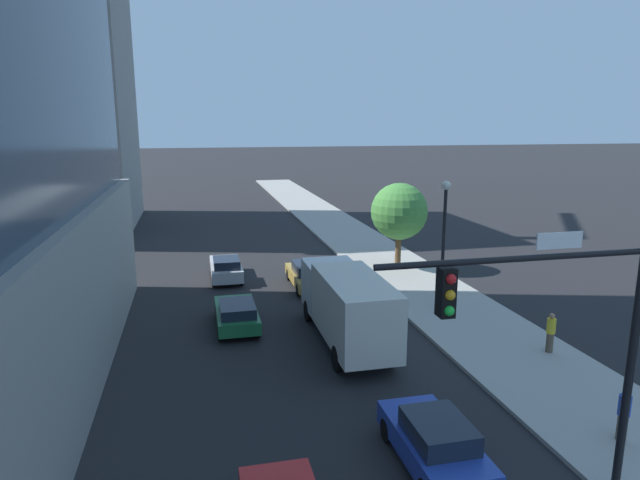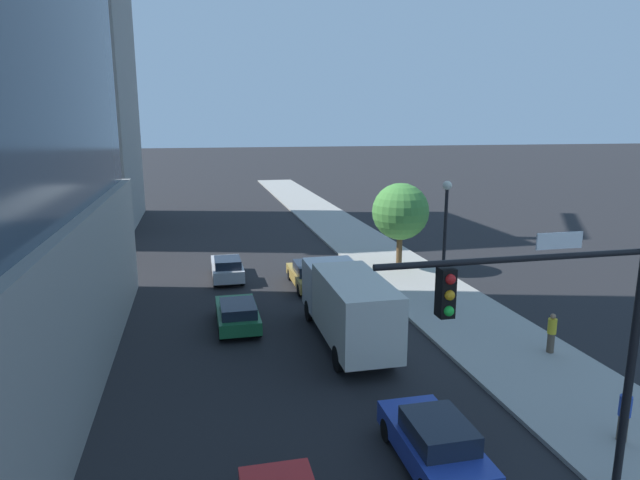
# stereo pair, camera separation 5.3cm
# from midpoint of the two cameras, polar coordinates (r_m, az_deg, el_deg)

# --- Properties ---
(sidewalk) EXTENTS (5.22, 120.00, 0.15)m
(sidewalk) POSITION_cam_midpoint_polar(r_m,az_deg,el_deg) (29.44, 11.98, -5.78)
(sidewalk) COLOR #9E9B93
(sidewalk) RESTS_ON ground
(construction_building) EXTENTS (19.04, 16.04, 37.71)m
(construction_building) POSITION_cam_midpoint_polar(r_m,az_deg,el_deg) (53.37, -27.50, 18.70)
(construction_building) COLOR gray
(construction_building) RESTS_ON ground
(traffic_light_pole) EXTENTS (6.50, 0.48, 6.70)m
(traffic_light_pole) POSITION_cam_midpoint_polar(r_m,az_deg,el_deg) (13.26, 23.79, -7.68)
(traffic_light_pole) COLOR black
(traffic_light_pole) RESTS_ON sidewalk
(street_lamp) EXTENTS (0.44, 0.44, 6.20)m
(street_lamp) POSITION_cam_midpoint_polar(r_m,az_deg,el_deg) (26.73, 13.04, 1.41)
(street_lamp) COLOR black
(street_lamp) RESTS_ON sidewalk
(street_tree) EXTENTS (3.49, 3.49, 5.29)m
(street_tree) POSITION_cam_midpoint_polar(r_m,az_deg,el_deg) (33.78, 8.47, 2.95)
(street_tree) COLOR brown
(street_tree) RESTS_ON sidewalk
(car_green) EXTENTS (1.79, 4.12, 1.31)m
(car_green) POSITION_cam_midpoint_polar(r_m,az_deg,el_deg) (24.83, -8.58, -7.61)
(car_green) COLOR #1E6638
(car_green) RESTS_ON ground
(car_silver) EXTENTS (1.74, 4.31, 1.42)m
(car_silver) POSITION_cam_midpoint_polar(r_m,az_deg,el_deg) (32.35, -9.65, -2.89)
(car_silver) COLOR #B7B7BC
(car_silver) RESTS_ON ground
(car_blue) EXTENTS (1.79, 4.08, 1.49)m
(car_blue) POSITION_cam_midpoint_polar(r_m,az_deg,el_deg) (15.68, 12.01, -20.03)
(car_blue) COLOR #233D9E
(car_blue) RESTS_ON ground
(car_gold) EXTENTS (1.72, 4.54, 1.43)m
(car_gold) POSITION_cam_midpoint_polar(r_m,az_deg,el_deg) (30.44, -1.21, -3.67)
(car_gold) COLOR #AD8938
(car_gold) RESTS_ON ground
(box_truck) EXTENTS (2.29, 7.83, 3.09)m
(box_truck) POSITION_cam_midpoint_polar(r_m,az_deg,el_deg) (22.56, 2.97, -6.62)
(box_truck) COLOR silver
(box_truck) RESTS_ON ground
(pedestrian_blue_shirt) EXTENTS (0.34, 0.34, 1.58)m
(pedestrian_blue_shirt) POSITION_cam_midpoint_polar(r_m,az_deg,el_deg) (18.32, 29.33, -15.67)
(pedestrian_blue_shirt) COLOR brown
(pedestrian_blue_shirt) RESTS_ON sidewalk
(pedestrian_yellow_shirt) EXTENTS (0.34, 0.34, 1.60)m
(pedestrian_yellow_shirt) POSITION_cam_midpoint_polar(r_m,az_deg,el_deg) (23.50, 23.15, -8.92)
(pedestrian_yellow_shirt) COLOR brown
(pedestrian_yellow_shirt) RESTS_ON sidewalk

